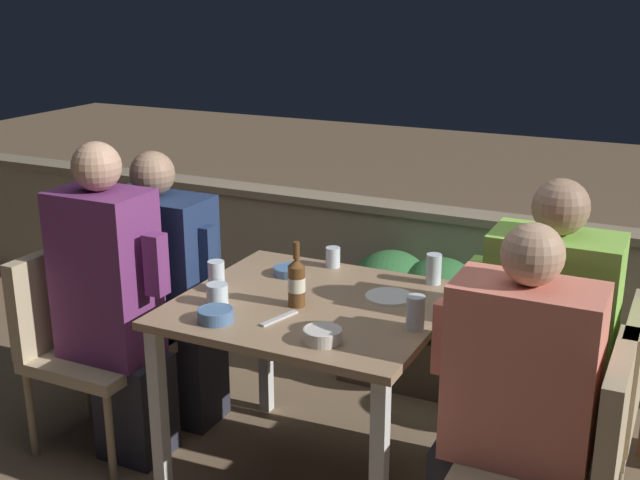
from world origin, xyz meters
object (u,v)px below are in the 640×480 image
at_px(beer_bottle, 297,282).
at_px(chair_right_near, 573,448).
at_px(person_navy_jumper, 166,290).
at_px(person_coral_top, 509,406).
at_px(chair_right_far, 594,398).
at_px(person_purple_stripe, 114,303).
at_px(chair_left_near, 79,330).
at_px(chair_left_far, 130,303).
at_px(person_green_blouse, 538,354).

bearing_deg(beer_bottle, chair_right_near, -6.79).
bearing_deg(person_navy_jumper, person_coral_top, -12.85).
bearing_deg(person_coral_top, chair_right_far, 58.73).
xyz_separation_m(person_purple_stripe, chair_right_near, (1.79, -0.03, -0.16)).
bearing_deg(chair_left_near, chair_right_near, -0.74).
bearing_deg(chair_right_far, beer_bottle, -167.14).
distance_m(person_navy_jumper, person_coral_top, 1.62).
relative_size(person_purple_stripe, chair_left_far, 1.55).
relative_size(person_navy_jumper, beer_bottle, 4.95).
bearing_deg(person_navy_jumper, chair_right_near, -11.43).
distance_m(person_purple_stripe, person_green_blouse, 1.63).
xyz_separation_m(chair_right_far, beer_bottle, (-1.03, -0.24, 0.34)).
distance_m(person_navy_jumper, chair_right_far, 1.80).
distance_m(chair_left_near, person_green_blouse, 1.83).
xyz_separation_m(chair_left_near, person_purple_stripe, (0.20, 0.00, 0.16)).
distance_m(chair_left_near, person_coral_top, 1.79).
bearing_deg(person_coral_top, chair_left_near, 179.17).
relative_size(chair_left_far, chair_right_near, 1.00).
bearing_deg(chair_right_far, chair_right_near, -92.28).
xyz_separation_m(person_purple_stripe, person_green_blouse, (1.60, 0.33, -0.03)).
distance_m(chair_left_near, chair_left_far, 0.34).
bearing_deg(beer_bottle, person_purple_stripe, -172.94).
relative_size(person_navy_jumper, chair_right_near, 1.44).
relative_size(chair_left_near, person_green_blouse, 0.67).
relative_size(person_navy_jumper, person_green_blouse, 0.96).
bearing_deg(person_coral_top, person_green_blouse, 87.42).
xyz_separation_m(person_navy_jumper, beer_bottle, (0.77, -0.24, 0.24)).
height_order(chair_left_near, chair_right_near, same).
xyz_separation_m(person_coral_top, beer_bottle, (-0.81, 0.12, 0.24)).
xyz_separation_m(person_coral_top, chair_right_far, (0.22, 0.36, -0.10)).
bearing_deg(chair_left_far, chair_left_near, -89.83).
bearing_deg(person_green_blouse, chair_right_near, -62.41).
relative_size(person_purple_stripe, beer_bottle, 5.35).
bearing_deg(chair_right_near, chair_right_far, 87.72).
distance_m(chair_left_far, chair_right_near, 2.02).
height_order(person_coral_top, chair_right_far, person_coral_top).
relative_size(chair_left_far, beer_bottle, 3.44).
xyz_separation_m(chair_right_near, person_coral_top, (-0.20, 0.00, 0.10)).
xyz_separation_m(chair_right_far, person_green_blouse, (-0.20, 0.00, 0.13)).
xyz_separation_m(person_purple_stripe, beer_bottle, (0.77, 0.10, 0.19)).
relative_size(chair_left_far, chair_right_far, 1.00).
height_order(chair_left_far, person_green_blouse, person_green_blouse).
bearing_deg(chair_right_far, person_green_blouse, 180.00).
bearing_deg(chair_right_far, person_coral_top, -121.27).
xyz_separation_m(chair_left_near, chair_left_far, (-0.00, 0.34, 0.00)).
xyz_separation_m(person_navy_jumper, chair_right_near, (1.78, -0.36, -0.10)).
bearing_deg(chair_left_far, beer_bottle, -13.88).
distance_m(chair_right_near, person_coral_top, 0.22).
distance_m(chair_left_near, chair_right_far, 2.03).
bearing_deg(person_purple_stripe, chair_left_far, 120.88).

